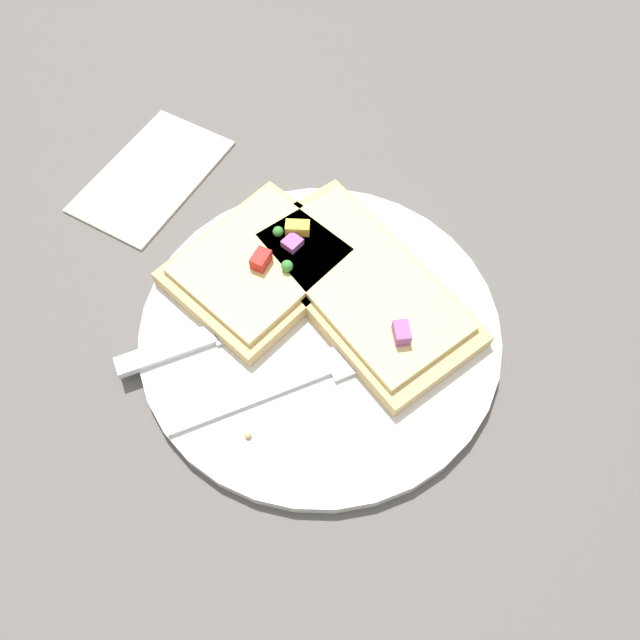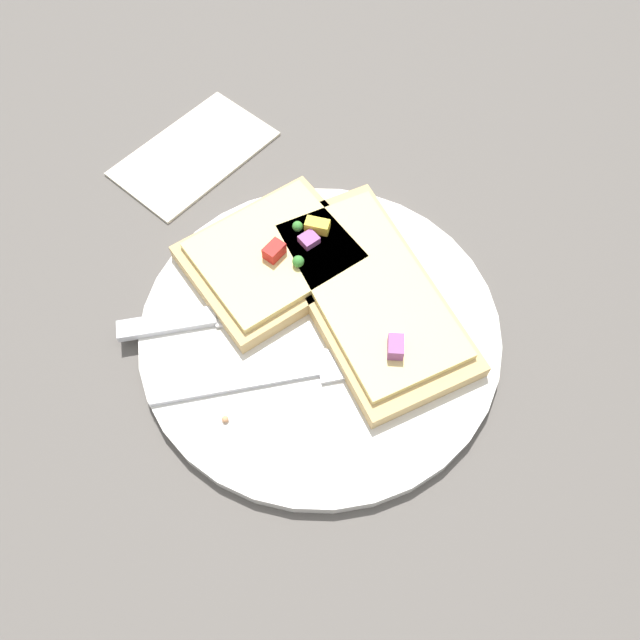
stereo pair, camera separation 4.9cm
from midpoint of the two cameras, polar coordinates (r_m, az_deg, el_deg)
The scene contains 8 objects.
ground_plane at distance 0.51m, azimuth 2.74°, elevation -1.46°, with size 4.00×4.00×0.00m, color #56514C.
plate at distance 0.51m, azimuth 2.77°, elevation -1.14°, with size 0.29×0.29×0.01m.
fork at distance 0.48m, azimuth 1.16°, elevation -4.95°, with size 0.18×0.14×0.01m.
knife at distance 0.51m, azimuth -5.83°, elevation 0.31°, with size 0.17×0.14×0.01m.
pizza_slice_main at distance 0.51m, azimuth 7.29°, elevation 2.22°, with size 0.17×0.23×0.03m.
pizza_slice_corner at distance 0.53m, azimuth -1.48°, elevation 5.57°, with size 0.16×0.14×0.03m.
crumb_scatter at distance 0.49m, azimuth -3.76°, elevation -2.10°, with size 0.08×0.05×0.01m.
napkin at distance 0.64m, azimuth -9.22°, elevation 14.72°, with size 0.15×0.09×0.01m.
Camera 2 is at (-0.18, -0.16, 0.45)m, focal length 35.00 mm.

